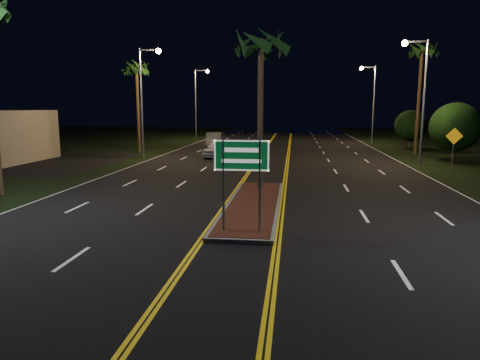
% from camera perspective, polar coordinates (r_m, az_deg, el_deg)
% --- Properties ---
extents(ground, '(120.00, 120.00, 0.00)m').
position_cam_1_polar(ground, '(11.80, -1.49, -11.40)').
color(ground, black).
rests_on(ground, ground).
extents(median_island, '(2.25, 10.25, 0.17)m').
position_cam_1_polar(median_island, '(18.44, 1.78, -3.36)').
color(median_island, gray).
rests_on(median_island, ground).
extents(highway_sign, '(1.80, 0.08, 3.20)m').
position_cam_1_polar(highway_sign, '(13.90, 0.20, 2.07)').
color(highway_sign, gray).
rests_on(highway_sign, ground).
extents(streetlight_left_mid, '(1.91, 0.44, 9.00)m').
position_cam_1_polar(streetlight_left_mid, '(37.01, -12.50, 11.65)').
color(streetlight_left_mid, gray).
rests_on(streetlight_left_mid, ground).
extents(streetlight_left_far, '(1.91, 0.44, 9.00)m').
position_cam_1_polar(streetlight_left_far, '(56.26, -5.57, 11.08)').
color(streetlight_left_far, gray).
rests_on(streetlight_left_far, ground).
extents(streetlight_right_mid, '(1.91, 0.44, 9.00)m').
position_cam_1_polar(streetlight_right_mid, '(34.11, 22.81, 11.32)').
color(streetlight_right_mid, gray).
rests_on(streetlight_right_mid, ground).
extents(streetlight_right_far, '(1.91, 0.44, 9.00)m').
position_cam_1_polar(streetlight_right_far, '(53.65, 17.05, 10.78)').
color(streetlight_right_far, gray).
rests_on(streetlight_right_far, ground).
extents(palm_median, '(2.40, 2.40, 8.30)m').
position_cam_1_polar(palm_median, '(21.66, 2.79, 17.72)').
color(palm_median, '#382819').
rests_on(palm_median, ground).
extents(palm_left_far, '(2.40, 2.40, 8.80)m').
position_cam_1_polar(palm_left_far, '(41.64, -13.64, 14.24)').
color(palm_left_far, '#382819').
rests_on(palm_left_far, ground).
extents(palm_right_far, '(2.40, 2.40, 10.30)m').
position_cam_1_polar(palm_right_far, '(42.66, 23.11, 15.53)').
color(palm_right_far, '#382819').
rests_on(palm_right_far, ground).
extents(shrub_mid, '(3.78, 3.78, 4.62)m').
position_cam_1_polar(shrub_mid, '(37.03, 26.76, 6.31)').
color(shrub_mid, '#382819').
rests_on(shrub_mid, ground).
extents(shrub_far, '(3.24, 3.24, 3.96)m').
position_cam_1_polar(shrub_far, '(48.47, 21.79, 6.75)').
color(shrub_far, '#382819').
rests_on(shrub_far, ground).
extents(car_near, '(3.08, 5.58, 1.76)m').
position_cam_1_polar(car_near, '(36.80, -2.79, 4.43)').
color(car_near, white).
rests_on(car_near, ground).
extents(car_far, '(2.96, 5.52, 1.75)m').
position_cam_1_polar(car_far, '(47.07, -3.50, 5.57)').
color(car_far, '#9899A1').
rests_on(car_far, ground).
extents(warning_sign, '(1.18, 0.07, 2.80)m').
position_cam_1_polar(warning_sign, '(34.11, 26.62, 4.64)').
color(warning_sign, gray).
rests_on(warning_sign, ground).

